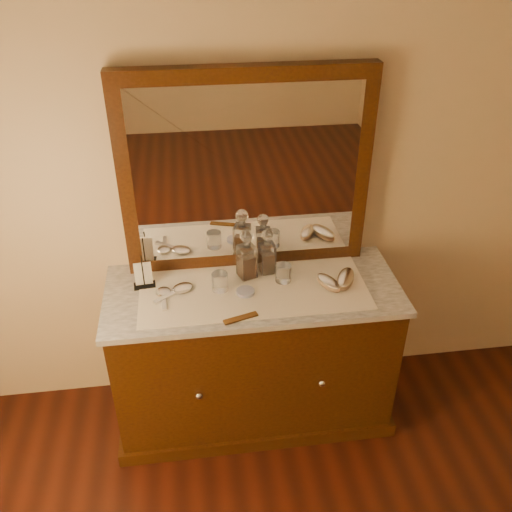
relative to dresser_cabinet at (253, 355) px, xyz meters
name	(u,v)px	position (x,y,z in m)	size (l,w,h in m)	color
dresser_cabinet	(253,355)	(0.00, 0.00, 0.00)	(1.40, 0.55, 0.82)	black
dresser_plinth	(254,403)	(0.00, 0.00, -0.37)	(1.46, 0.59, 0.08)	black
knob_left	(199,396)	(-0.30, -0.28, 0.04)	(0.04, 0.04, 0.04)	silver
knob_right	(322,383)	(0.30, -0.28, 0.04)	(0.04, 0.04, 0.04)	silver
marble_top	(253,291)	(0.00, 0.00, 0.42)	(1.44, 0.59, 0.03)	silver
mirror_frame	(246,173)	(0.00, 0.25, 0.94)	(1.20, 0.08, 1.00)	black
mirror_glass	(247,176)	(0.00, 0.21, 0.94)	(1.06, 0.01, 0.86)	white
lace_runner	(254,290)	(0.00, -0.02, 0.44)	(1.10, 0.45, 0.00)	white
pin_dish	(245,292)	(-0.04, -0.04, 0.45)	(0.09, 0.09, 0.02)	white
comb	(241,318)	(-0.09, -0.23, 0.45)	(0.16, 0.03, 0.01)	brown
napkin_rack	(143,275)	(-0.52, 0.09, 0.50)	(0.11, 0.07, 0.16)	black
decanter_left	(247,259)	(-0.02, 0.10, 0.55)	(0.10, 0.10, 0.27)	brown
decanter_right	(267,256)	(0.09, 0.13, 0.54)	(0.08, 0.08, 0.25)	brown
brush_near	(329,283)	(0.37, -0.04, 0.47)	(0.13, 0.17, 0.04)	#A07F62
brush_far	(346,279)	(0.45, -0.02, 0.47)	(0.15, 0.19, 0.05)	#A07F62
hand_mirror_outer	(164,294)	(-0.43, -0.01, 0.45)	(0.08, 0.19, 0.02)	silver
hand_mirror_inner	(180,290)	(-0.36, 0.02, 0.45)	(0.21, 0.18, 0.02)	silver
tumblers	(252,277)	(0.00, 0.02, 0.49)	(0.40, 0.11, 0.09)	white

